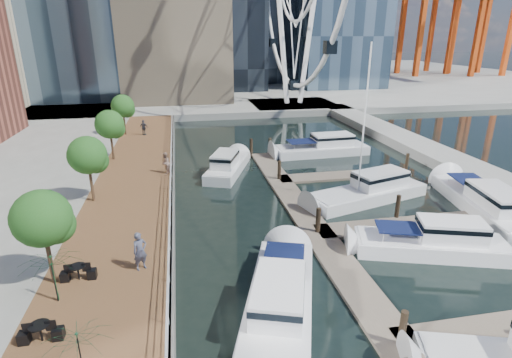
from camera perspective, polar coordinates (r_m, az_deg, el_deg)
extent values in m
plane|color=black|center=(18.72, 8.11, -19.93)|extent=(520.00, 520.00, 0.00)
cube|color=brown|center=(30.92, -17.34, -2.73)|extent=(6.00, 60.00, 1.00)
cube|color=#595954|center=(30.69, -11.78, -2.39)|extent=(0.25, 60.00, 1.00)
cube|color=gray|center=(116.15, -8.63, 14.07)|extent=(200.00, 114.00, 1.00)
cube|color=gray|center=(43.39, 25.00, 2.75)|extent=(4.00, 60.00, 1.00)
cube|color=gray|center=(69.16, 5.35, 10.33)|extent=(14.00, 12.00, 1.00)
cube|color=#6D6051|center=(27.52, 7.40, -5.72)|extent=(2.00, 32.00, 0.20)
cube|color=#6D6051|center=(28.30, 20.37, -6.14)|extent=(12.00, 2.00, 0.20)
cube|color=#6D6051|center=(36.47, 12.50, 0.51)|extent=(12.00, 2.00, 0.20)
cylinder|color=white|center=(67.58, 3.55, 21.65)|extent=(0.80, 0.80, 26.00)
cylinder|color=white|center=(68.98, 7.87, 21.48)|extent=(0.80, 0.80, 26.00)
cylinder|color=#3F2B1C|center=(20.96, -27.33, -10.20)|extent=(0.20, 0.20, 2.40)
sphere|color=#265B1E|center=(20.07, -28.28, -4.97)|extent=(2.60, 2.60, 2.60)
cylinder|color=#3F2B1C|center=(29.81, -22.43, -0.70)|extent=(0.20, 0.20, 2.40)
sphere|color=#265B1E|center=(29.19, -22.97, 3.16)|extent=(2.60, 2.60, 2.60)
cylinder|color=#3F2B1C|center=(39.22, -19.84, 4.36)|extent=(0.20, 0.20, 2.40)
sphere|color=#265B1E|center=(38.75, -20.21, 7.35)|extent=(2.60, 2.60, 2.60)
cylinder|color=#3F2B1C|center=(48.86, -18.25, 7.44)|extent=(0.20, 0.20, 2.40)
sphere|color=#265B1E|center=(48.49, -18.52, 9.86)|extent=(2.60, 2.60, 2.60)
imported|color=#46495E|center=(20.58, -16.24, -9.86)|extent=(0.86, 0.77, 1.97)
imported|color=gray|center=(34.00, -12.81, 2.24)|extent=(0.92, 1.04, 1.78)
imported|color=#31333D|center=(48.01, -15.73, 7.09)|extent=(1.11, 0.81, 1.75)
imported|color=#103D26|center=(15.36, -23.75, -22.26)|extent=(2.86, 2.89, 2.06)
imported|color=#0F3719|center=(19.53, -26.93, -12.52)|extent=(2.99, 3.02, 2.33)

